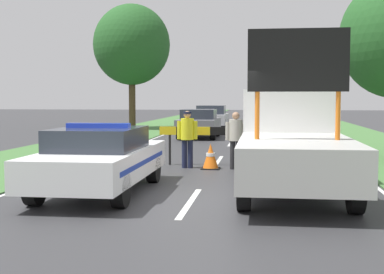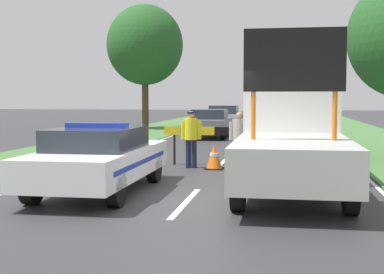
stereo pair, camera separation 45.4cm
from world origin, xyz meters
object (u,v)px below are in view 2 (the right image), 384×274
(road_barrier, at_px, (215,134))
(queued_car_suv_grey, at_px, (210,123))
(traffic_cone_near_police, at_px, (269,156))
(work_truck, at_px, (291,138))
(police_officer, at_px, (191,134))
(traffic_cone_centre_front, at_px, (214,156))
(pedestrian_civilian, at_px, (239,136))
(roadside_tree_near_right, at_px, (145,45))
(traffic_cone_near_truck, at_px, (122,152))
(queued_car_sedan_black, at_px, (285,130))
(queued_car_sedan_silver, at_px, (224,117))
(police_car, at_px, (99,158))

(road_barrier, xyz_separation_m, queued_car_suv_grey, (-1.61, 10.95, -0.20))
(road_barrier, distance_m, traffic_cone_near_police, 1.72)
(work_truck, xyz_separation_m, road_barrier, (-2.16, 3.68, -0.16))
(police_officer, xyz_separation_m, traffic_cone_centre_front, (0.68, -0.11, -0.61))
(road_barrier, xyz_separation_m, pedestrian_civilian, (0.79, -0.73, -0.00))
(roadside_tree_near_right, bearing_deg, police_officer, -71.71)
(road_barrier, distance_m, traffic_cone_near_truck, 2.90)
(work_truck, bearing_deg, pedestrian_civilian, -65.96)
(police_officer, bearing_deg, traffic_cone_near_truck, -6.83)
(police_officer, bearing_deg, traffic_cone_near_police, -150.79)
(work_truck, distance_m, queued_car_suv_grey, 15.11)
(queued_car_sedan_black, height_order, queued_car_sedan_silver, queued_car_sedan_silver)
(police_officer, bearing_deg, work_truck, 142.87)
(traffic_cone_centre_front, relative_size, queued_car_suv_grey, 0.17)
(road_barrier, relative_size, pedestrian_civilian, 1.88)
(traffic_cone_near_truck, relative_size, queued_car_suv_grey, 0.17)
(police_car, distance_m, police_officer, 4.38)
(traffic_cone_near_police, bearing_deg, police_car, -124.93)
(road_barrier, height_order, traffic_cone_near_police, road_barrier)
(traffic_cone_near_police, height_order, traffic_cone_centre_front, traffic_cone_centre_front)
(police_car, xyz_separation_m, queued_car_suv_grey, (0.24, 15.79, 0.02))
(traffic_cone_near_truck, distance_m, queued_car_sedan_black, 7.25)
(work_truck, relative_size, road_barrier, 2.09)
(police_car, distance_m, queued_car_sedan_silver, 22.51)
(police_car, bearing_deg, queued_car_sedan_black, 65.89)
(pedestrian_civilian, xyz_separation_m, roadside_tree_near_right, (-7.62, 18.97, 4.46))
(pedestrian_civilian, height_order, traffic_cone_near_truck, pedestrian_civilian)
(police_officer, xyz_separation_m, traffic_cone_near_police, (2.18, 0.73, -0.67))
(traffic_cone_near_police, height_order, roadside_tree_near_right, roadside_tree_near_right)
(road_barrier, xyz_separation_m, traffic_cone_centre_front, (0.09, -0.76, -0.59))
(police_car, bearing_deg, queued_car_sedan_silver, 86.19)
(traffic_cone_centre_front, xyz_separation_m, queued_car_sedan_silver, (-1.70, 18.43, 0.44))
(police_car, height_order, queued_car_sedan_black, police_car)
(traffic_cone_near_police, relative_size, traffic_cone_near_truck, 0.83)
(police_officer, height_order, queued_car_sedan_black, police_officer)
(traffic_cone_near_truck, xyz_separation_m, queued_car_sedan_silver, (1.23, 17.60, 0.44))
(queued_car_suv_grey, relative_size, queued_car_sedan_silver, 1.06)
(queued_car_suv_grey, bearing_deg, queued_car_sedan_silver, -89.98)
(police_car, xyz_separation_m, road_barrier, (1.85, 4.84, 0.22))
(work_truck, distance_m, traffic_cone_near_police, 3.89)
(police_officer, height_order, queued_car_sedan_silver, police_officer)
(pedestrian_civilian, distance_m, traffic_cone_near_truck, 3.76)
(pedestrian_civilian, bearing_deg, traffic_cone_near_truck, 158.62)
(police_car, xyz_separation_m, traffic_cone_near_truck, (-0.99, 4.90, -0.37))
(queued_car_sedan_silver, bearing_deg, traffic_cone_near_truck, 86.01)
(pedestrian_civilian, height_order, traffic_cone_near_police, pedestrian_civilian)
(work_truck, distance_m, queued_car_sedan_black, 9.07)
(police_car, distance_m, pedestrian_civilian, 4.88)
(road_barrier, xyz_separation_m, traffic_cone_near_police, (1.59, 0.09, -0.65))
(queued_car_suv_grey, bearing_deg, work_truck, 104.46)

